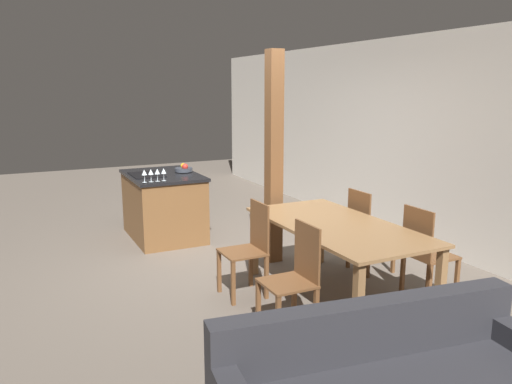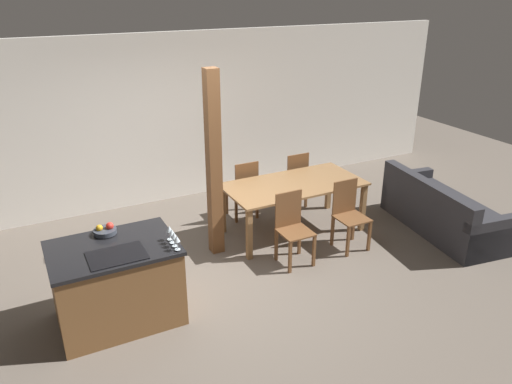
{
  "view_description": "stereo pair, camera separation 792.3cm",
  "coord_description": "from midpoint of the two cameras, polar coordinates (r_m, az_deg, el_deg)",
  "views": [
    {
      "loc": [
        5.25,
        -2.08,
        2.03
      ],
      "look_at": [
        0.6,
        0.2,
        0.95
      ],
      "focal_mm": 35.0,
      "sensor_mm": 36.0,
      "label": 1
    },
    {
      "loc": [
        -2.02,
        -4.94,
        3.39
      ],
      "look_at": [
        0.6,
        0.2,
        0.95
      ],
      "focal_mm": 35.0,
      "sensor_mm": 36.0,
      "label": 2
    }
  ],
  "objects": [
    {
      "name": "wall_back",
      "position": [
        6.52,
        -40.75,
        5.3
      ],
      "size": [
        11.2,
        0.08,
        2.7
      ],
      "color": "silver",
      "rests_on": "ground_plane"
    },
    {
      "name": "dining_chair_far_left",
      "position": [
        5.41,
        -31.0,
        -4.85
      ],
      "size": [
        0.4,
        0.4,
        0.94
      ],
      "rotation": [
        0.0,
        0.0,
        3.14
      ],
      "color": "brown",
      "rests_on": "ground_plane"
    },
    {
      "name": "wine_glass_middle",
      "position": [
        4.11,
        -58.61,
        -13.43
      ],
      "size": [
        0.07,
        0.07,
        0.16
      ],
      "color": "silver",
      "rests_on": "kitchen_island"
    },
    {
      "name": "couch",
      "position": [
        4.39,
        1.67,
        -10.65
      ],
      "size": [
        1.1,
        2.07,
        0.8
      ],
      "rotation": [
        0.0,
        0.0,
        1.44
      ],
      "color": "#2D2D33",
      "rests_on": "ground_plane"
    },
    {
      "name": "timber_post",
      "position": [
        4.61,
        -42.72,
        -2.22
      ],
      "size": [
        0.17,
        0.17,
        2.46
      ],
      "color": "brown",
      "rests_on": "ground_plane"
    },
    {
      "name": "dining_chair_near_right",
      "position": [
        4.11,
        -19.26,
        -11.26
      ],
      "size": [
        0.4,
        0.4,
        0.94
      ],
      "color": "brown",
      "rests_on": "ground_plane"
    },
    {
      "name": "dining_table",
      "position": [
        4.65,
        -26.35,
        -5.8
      ],
      "size": [
        1.97,
        1.0,
        0.75
      ],
      "color": "olive",
      "rests_on": "ground_plane"
    },
    {
      "name": "ground_plane",
      "position": [
        4.72,
        -42.88,
        -19.33
      ],
      "size": [
        16.0,
        16.0,
        0.0
      ],
      "primitive_type": "plane",
      "color": "#665B51"
    },
    {
      "name": "wine_glass_far",
      "position": [
        4.17,
        -58.08,
        -12.84
      ],
      "size": [
        0.07,
        0.07,
        0.16
      ],
      "color": "silver",
      "rests_on": "kitchen_island"
    },
    {
      "name": "fruit_bowl",
      "position": [
        4.91,
        -60.54,
        -10.81
      ],
      "size": [
        0.24,
        0.24,
        0.12
      ],
      "color": "#383D47",
      "rests_on": "kitchen_island"
    },
    {
      "name": "wine_glass_near",
      "position": [
        4.06,
        -59.15,
        -14.03
      ],
      "size": [
        0.07,
        0.07,
        0.16
      ],
      "color": "silver",
      "rests_on": "kitchen_island"
    },
    {
      "name": "kitchen_island",
      "position": [
        4.9,
        -60.32,
        -17.55
      ],
      "size": [
        1.29,
        0.91,
        0.9
      ],
      "color": "brown",
      "rests_on": "ground_plane"
    },
    {
      "name": "wine_glass_end",
      "position": [
        4.23,
        -57.57,
        -12.28
      ],
      "size": [
        0.07,
        0.07,
        0.16
      ],
      "color": "silver",
      "rests_on": "kitchen_island"
    },
    {
      "name": "dining_chair_far_right",
      "position": [
        5.38,
        -21.69,
        -3.2
      ],
      "size": [
        0.4,
        0.4,
        0.94
      ],
      "rotation": [
        0.0,
        0.0,
        3.14
      ],
      "color": "brown",
      "rests_on": "ground_plane"
    },
    {
      "name": "dining_chair_near_left",
      "position": [
        4.15,
        -31.7,
        -13.37
      ],
      "size": [
        0.4,
        0.4,
        0.94
      ],
      "color": "brown",
      "rests_on": "ground_plane"
    }
  ]
}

